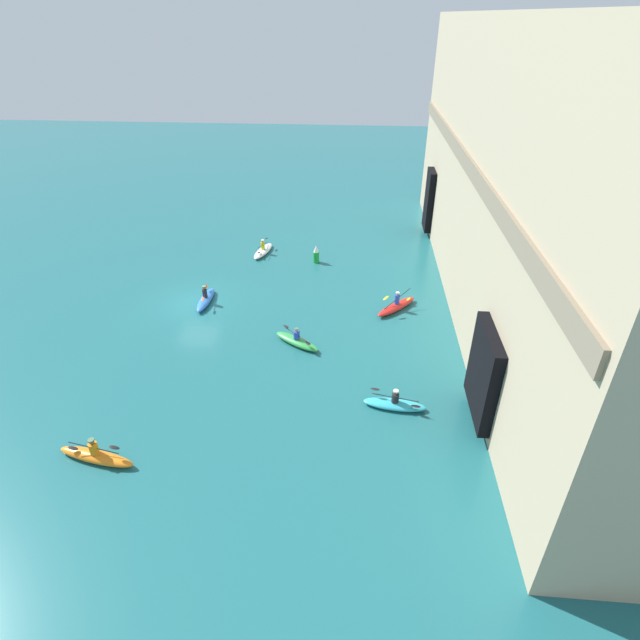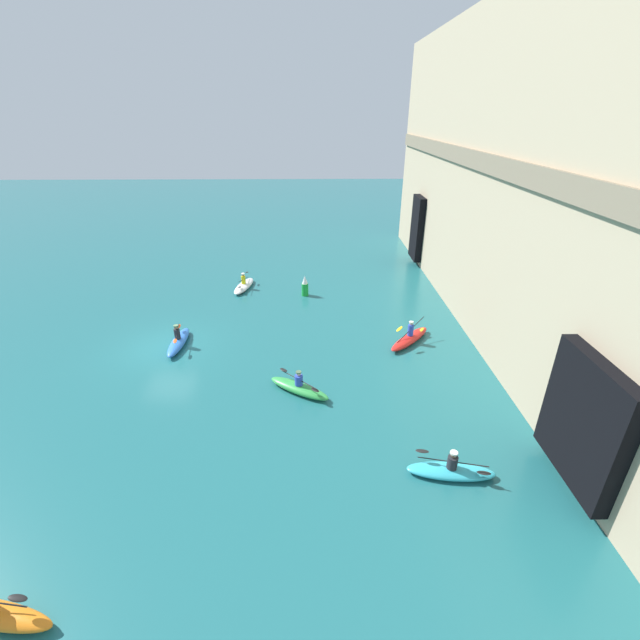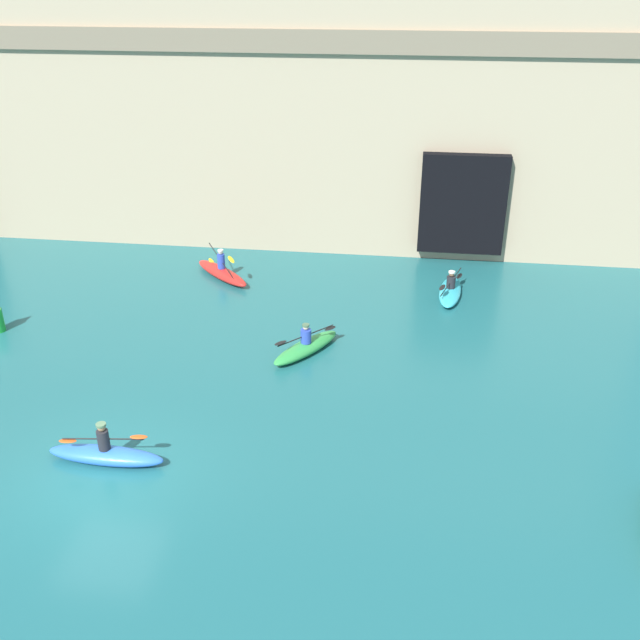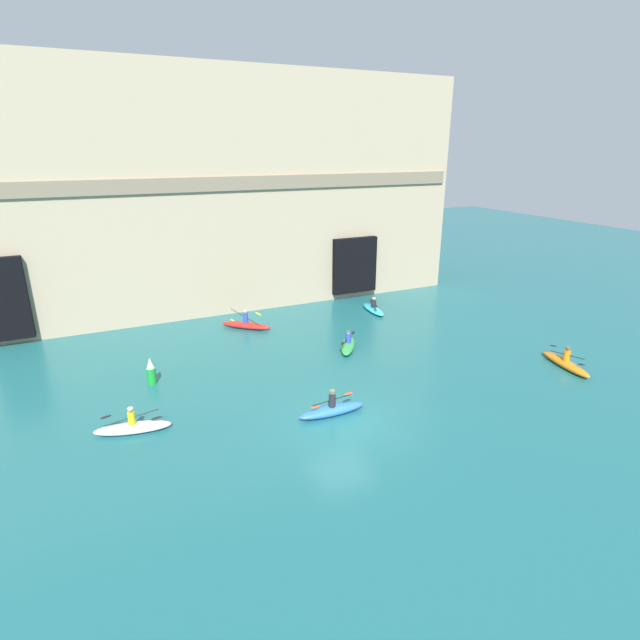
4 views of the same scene
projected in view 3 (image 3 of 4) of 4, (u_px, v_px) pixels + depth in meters
ground_plane at (100, 480)px, 17.48m from camera, size 120.00×120.00×0.00m
cliff_bluff at (214, 52)px, 31.57m from camera, size 38.50×7.85×15.73m
kayak_red at (222, 272)px, 28.62m from camera, size 2.91×2.76×1.22m
kayak_cyan at (450, 291)px, 27.10m from camera, size 1.09×2.96×1.01m
kayak_blue at (106, 454)px, 18.01m from camera, size 3.06×0.74×1.18m
kayak_green at (306, 347)px, 23.10m from camera, size 2.20×2.85×1.04m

